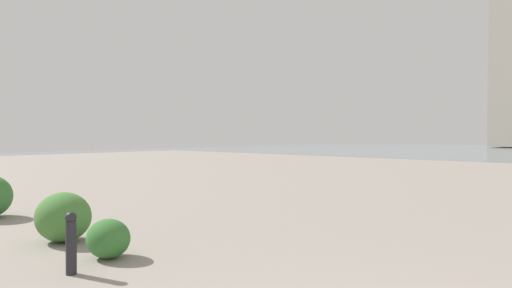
# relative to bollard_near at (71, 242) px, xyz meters

# --- Properties ---
(bollard_near) EXTENTS (0.13, 0.13, 0.72)m
(bollard_near) POSITION_rel_bollard_near_xyz_m (0.00, 0.00, 0.00)
(bollard_near) COLOR #232328
(bollard_near) RESTS_ON ground
(shrub_low) EXTENTS (0.88, 0.79, 0.74)m
(shrub_low) POSITION_rel_bollard_near_xyz_m (1.61, -0.64, -0.01)
(shrub_low) COLOR #477F38
(shrub_low) RESTS_ON ground
(shrub_wide) EXTENTS (0.60, 0.54, 0.51)m
(shrub_wide) POSITION_rel_bollard_near_xyz_m (0.29, -0.63, -0.12)
(shrub_wide) COLOR #387533
(shrub_wide) RESTS_ON ground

